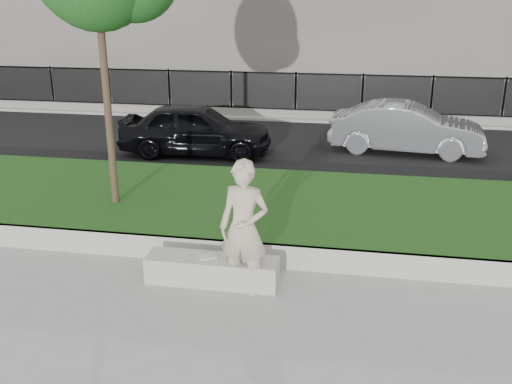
% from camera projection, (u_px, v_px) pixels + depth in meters
% --- Properties ---
extents(ground, '(90.00, 90.00, 0.00)m').
position_uv_depth(ground, '(244.00, 299.00, 8.09)').
color(ground, gray).
rests_on(ground, ground).
extents(grass_bank, '(34.00, 4.00, 0.40)m').
position_uv_depth(grass_bank, '(275.00, 210.00, 10.82)').
color(grass_bank, black).
rests_on(grass_bank, ground).
extents(grass_kerb, '(34.00, 0.08, 0.40)m').
position_uv_depth(grass_kerb, '(257.00, 255.00, 8.99)').
color(grass_kerb, '#A8A69D').
rests_on(grass_kerb, ground).
extents(street, '(34.00, 7.00, 0.04)m').
position_uv_depth(street, '(303.00, 146.00, 15.98)').
color(street, black).
rests_on(street, ground).
extents(far_pavement, '(34.00, 3.00, 0.12)m').
position_uv_depth(far_pavement, '(315.00, 113.00, 20.15)').
color(far_pavement, gray).
rests_on(far_pavement, ground).
extents(iron_fence, '(32.00, 0.30, 1.50)m').
position_uv_depth(iron_fence, '(313.00, 105.00, 19.06)').
color(iron_fence, slate).
rests_on(iron_fence, far_pavement).
extents(stone_bench, '(1.97, 0.49, 0.40)m').
position_uv_depth(stone_bench, '(212.00, 270.00, 8.49)').
color(stone_bench, '#A8A69D').
rests_on(stone_bench, ground).
extents(man, '(0.79, 0.59, 1.97)m').
position_uv_depth(man, '(244.00, 228.00, 8.01)').
color(man, '#C1AE94').
rests_on(man, ground).
extents(book, '(0.30, 0.27, 0.03)m').
position_uv_depth(book, '(208.00, 256.00, 8.44)').
color(book, beige).
rests_on(book, stone_bench).
extents(car_dark, '(4.07, 1.86, 1.35)m').
position_uv_depth(car_dark, '(196.00, 129.00, 14.94)').
color(car_dark, black).
rests_on(car_dark, street).
extents(car_silver, '(4.13, 1.84, 1.32)m').
position_uv_depth(car_silver, '(407.00, 128.00, 15.14)').
color(car_silver, gray).
rests_on(car_silver, street).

